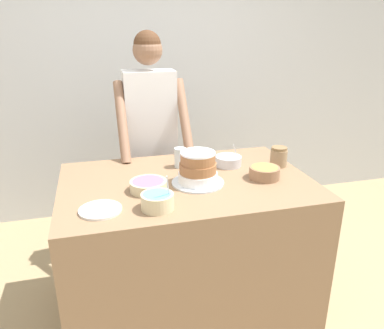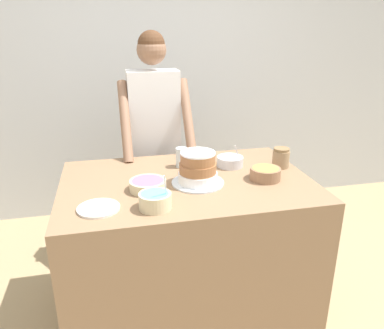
{
  "view_description": "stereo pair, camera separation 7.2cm",
  "coord_description": "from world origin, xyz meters",
  "px_view_note": "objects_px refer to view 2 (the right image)",
  "views": [
    {
      "loc": [
        -0.48,
        -1.46,
        1.73
      ],
      "look_at": [
        0.02,
        0.43,
        1.0
      ],
      "focal_mm": 35.0,
      "sensor_mm": 36.0,
      "label": 1
    },
    {
      "loc": [
        -0.41,
        -1.48,
        1.73
      ],
      "look_at": [
        0.02,
        0.43,
        1.0
      ],
      "focal_mm": 35.0,
      "sensor_mm": 36.0,
      "label": 2
    }
  ],
  "objects_px": {
    "frosting_bowl_purple": "(148,185)",
    "drinking_glass": "(182,157)",
    "ceramic_plate": "(99,208)",
    "person_baker": "(154,125)",
    "frosting_bowl_blue": "(155,200)",
    "frosting_bowl_olive": "(265,173)",
    "cake": "(198,170)",
    "frosting_bowl_white": "(230,161)",
    "stoneware_jar": "(281,158)"
  },
  "relations": [
    {
      "from": "frosting_bowl_purple",
      "to": "drinking_glass",
      "type": "distance_m",
      "value": 0.4
    },
    {
      "from": "drinking_glass",
      "to": "ceramic_plate",
      "type": "xyz_separation_m",
      "value": [
        -0.51,
        -0.49,
        -0.06
      ]
    },
    {
      "from": "person_baker",
      "to": "drinking_glass",
      "type": "relative_size",
      "value": 13.76
    },
    {
      "from": "person_baker",
      "to": "frosting_bowl_blue",
      "type": "xyz_separation_m",
      "value": [
        -0.13,
        -1.02,
        -0.11
      ]
    },
    {
      "from": "frosting_bowl_olive",
      "to": "ceramic_plate",
      "type": "xyz_separation_m",
      "value": [
        -0.94,
        -0.18,
        -0.03
      ]
    },
    {
      "from": "cake",
      "to": "frosting_bowl_white",
      "type": "distance_m",
      "value": 0.35
    },
    {
      "from": "frosting_bowl_blue",
      "to": "drinking_glass",
      "type": "bearing_deg",
      "value": 66.0
    },
    {
      "from": "frosting_bowl_blue",
      "to": "frosting_bowl_white",
      "type": "distance_m",
      "value": 0.72
    },
    {
      "from": "frosting_bowl_olive",
      "to": "stoneware_jar",
      "type": "relative_size",
      "value": 1.42
    },
    {
      "from": "frosting_bowl_white",
      "to": "stoneware_jar",
      "type": "relative_size",
      "value": 1.32
    },
    {
      "from": "frosting_bowl_olive",
      "to": "stoneware_jar",
      "type": "bearing_deg",
      "value": 43.6
    },
    {
      "from": "frosting_bowl_purple",
      "to": "ceramic_plate",
      "type": "xyz_separation_m",
      "value": [
        -0.26,
        -0.18,
        -0.03
      ]
    },
    {
      "from": "frosting_bowl_purple",
      "to": "ceramic_plate",
      "type": "distance_m",
      "value": 0.32
    },
    {
      "from": "cake",
      "to": "frosting_bowl_olive",
      "type": "xyz_separation_m",
      "value": [
        0.4,
        -0.03,
        -0.05
      ]
    },
    {
      "from": "drinking_glass",
      "to": "stoneware_jar",
      "type": "height_order",
      "value": "stoneware_jar"
    },
    {
      "from": "person_baker",
      "to": "frosting_bowl_white",
      "type": "bearing_deg",
      "value": -52.89
    },
    {
      "from": "frosting_bowl_blue",
      "to": "stoneware_jar",
      "type": "height_order",
      "value": "frosting_bowl_blue"
    },
    {
      "from": "drinking_glass",
      "to": "stoneware_jar",
      "type": "bearing_deg",
      "value": -13.26
    },
    {
      "from": "frosting_bowl_olive",
      "to": "frosting_bowl_purple",
      "type": "xyz_separation_m",
      "value": [
        -0.68,
        0.0,
        -0.01
      ]
    },
    {
      "from": "person_baker",
      "to": "cake",
      "type": "height_order",
      "value": "person_baker"
    },
    {
      "from": "person_baker",
      "to": "frosting_bowl_olive",
      "type": "bearing_deg",
      "value": -55.79
    },
    {
      "from": "drinking_glass",
      "to": "stoneware_jar",
      "type": "distance_m",
      "value": 0.62
    },
    {
      "from": "person_baker",
      "to": "frosting_bowl_blue",
      "type": "relative_size",
      "value": 8.95
    },
    {
      "from": "frosting_bowl_white",
      "to": "drinking_glass",
      "type": "relative_size",
      "value": 1.34
    },
    {
      "from": "ceramic_plate",
      "to": "person_baker",
      "type": "bearing_deg",
      "value": 67.43
    },
    {
      "from": "frosting_bowl_blue",
      "to": "stoneware_jar",
      "type": "relative_size",
      "value": 1.52
    },
    {
      "from": "person_baker",
      "to": "stoneware_jar",
      "type": "xyz_separation_m",
      "value": [
        0.71,
        -0.63,
        -0.09
      ]
    },
    {
      "from": "frosting_bowl_olive",
      "to": "frosting_bowl_blue",
      "type": "distance_m",
      "value": 0.71
    },
    {
      "from": "frosting_bowl_purple",
      "to": "stoneware_jar",
      "type": "relative_size",
      "value": 1.6
    },
    {
      "from": "frosting_bowl_olive",
      "to": "cake",
      "type": "bearing_deg",
      "value": 176.14
    },
    {
      "from": "frosting_bowl_white",
      "to": "frosting_bowl_purple",
      "type": "bearing_deg",
      "value": -155.36
    },
    {
      "from": "ceramic_plate",
      "to": "drinking_glass",
      "type": "bearing_deg",
      "value": 43.66
    },
    {
      "from": "frosting_bowl_olive",
      "to": "stoneware_jar",
      "type": "distance_m",
      "value": 0.24
    },
    {
      "from": "frosting_bowl_olive",
      "to": "frosting_bowl_white",
      "type": "bearing_deg",
      "value": 117.28
    },
    {
      "from": "person_baker",
      "to": "frosting_bowl_purple",
      "type": "relative_size",
      "value": 8.51
    },
    {
      "from": "frosting_bowl_olive",
      "to": "frosting_bowl_white",
      "type": "height_order",
      "value": "frosting_bowl_white"
    },
    {
      "from": "person_baker",
      "to": "frosting_bowl_white",
      "type": "height_order",
      "value": "person_baker"
    },
    {
      "from": "frosting_bowl_blue",
      "to": "cake",
      "type": "bearing_deg",
      "value": 42.57
    },
    {
      "from": "frosting_bowl_olive",
      "to": "frosting_bowl_purple",
      "type": "relative_size",
      "value": 0.89
    },
    {
      "from": "person_baker",
      "to": "drinking_glass",
      "type": "height_order",
      "value": "person_baker"
    },
    {
      "from": "drinking_glass",
      "to": "ceramic_plate",
      "type": "bearing_deg",
      "value": -136.34
    },
    {
      "from": "ceramic_plate",
      "to": "frosting_bowl_olive",
      "type": "bearing_deg",
      "value": 10.65
    },
    {
      "from": "frosting_bowl_white",
      "to": "drinking_glass",
      "type": "bearing_deg",
      "value": 169.35
    },
    {
      "from": "frosting_bowl_white",
      "to": "stoneware_jar",
      "type": "height_order",
      "value": "frosting_bowl_white"
    },
    {
      "from": "drinking_glass",
      "to": "frosting_bowl_olive",
      "type": "bearing_deg",
      "value": -35.62
    },
    {
      "from": "ceramic_plate",
      "to": "stoneware_jar",
      "type": "relative_size",
      "value": 1.65
    },
    {
      "from": "frosting_bowl_olive",
      "to": "drinking_glass",
      "type": "xyz_separation_m",
      "value": [
        -0.43,
        0.31,
        0.02
      ]
    },
    {
      "from": "person_baker",
      "to": "cake",
      "type": "relative_size",
      "value": 5.73
    },
    {
      "from": "person_baker",
      "to": "ceramic_plate",
      "type": "distance_m",
      "value": 1.06
    },
    {
      "from": "person_baker",
      "to": "stoneware_jar",
      "type": "relative_size",
      "value": 13.6
    }
  ]
}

